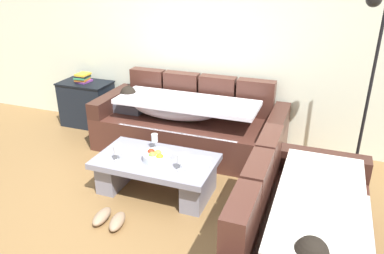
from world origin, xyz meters
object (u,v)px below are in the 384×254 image
object	(u,v)px
book_stack_on_cabinet	(83,78)
open_magazine	(196,161)
couch_along_wall	(187,124)
coffee_table	(156,171)
fruit_bowl	(156,156)
side_cabinet	(87,104)
couch_near_window	(301,236)
wine_glass_near_right	(180,159)
pair_of_shoes	(110,219)
wine_glass_near_left	(117,150)
floor_lamp	(366,81)
wine_glass_far_back	(155,139)

from	to	relation	value
book_stack_on_cabinet	open_magazine	bearing A→B (deg)	-29.15
couch_along_wall	coffee_table	distance (m)	1.04
fruit_bowl	side_cabinet	size ratio (longest dim) A/B	0.39
couch_near_window	wine_glass_near_right	size ratio (longest dim) A/B	11.18
couch_near_window	pair_of_shoes	world-z (taller)	couch_near_window
coffee_table	side_cabinet	distance (m)	2.11
couch_along_wall	wine_glass_near_right	size ratio (longest dim) A/B	13.97
wine_glass_near_left	wine_glass_near_right	distance (m)	0.65
wine_glass_near_right	fruit_bowl	bearing A→B (deg)	160.93
wine_glass_near_left	wine_glass_near_right	size ratio (longest dim) A/B	1.00
wine_glass_near_right	couch_near_window	bearing A→B (deg)	-23.49
couch_near_window	wine_glass_near_right	world-z (taller)	couch_near_window
wine_glass_near_right	floor_lamp	distance (m)	1.97
wine_glass_near_left	pair_of_shoes	xyz separation A→B (m)	(0.16, -0.46, -0.45)
book_stack_on_cabinet	pair_of_shoes	size ratio (longest dim) A/B	0.70
coffee_table	pair_of_shoes	xyz separation A→B (m)	(-0.18, -0.63, -0.19)
wine_glass_near_left	open_magazine	bearing A→B (deg)	19.12
wine_glass_near_right	open_magazine	bearing A→B (deg)	68.85
floor_lamp	pair_of_shoes	bearing A→B (deg)	-142.29
fruit_bowl	wine_glass_near_left	bearing A→B (deg)	-156.51
wine_glass_near_left	book_stack_on_cabinet	bearing A→B (deg)	134.09
open_magazine	floor_lamp	distance (m)	1.84
wine_glass_near_right	wine_glass_far_back	size ratio (longest dim) A/B	1.00
floor_lamp	wine_glass_near_left	bearing A→B (deg)	-153.08
wine_glass_far_back	open_magazine	world-z (taller)	wine_glass_far_back
wine_glass_near_left	wine_glass_far_back	bearing A→B (deg)	58.66
side_cabinet	wine_glass_near_right	bearing A→B (deg)	-34.50
couch_along_wall	wine_glass_near_left	world-z (taller)	couch_along_wall
open_magazine	pair_of_shoes	bearing A→B (deg)	-137.60
book_stack_on_cabinet	side_cabinet	bearing A→B (deg)	-2.88
open_magazine	pair_of_shoes	xyz separation A→B (m)	(-0.57, -0.71, -0.34)
wine_glass_far_back	side_cabinet	xyz separation A→B (m)	(-1.59, 1.06, -0.17)
couch_along_wall	side_cabinet	size ratio (longest dim) A/B	3.22
fruit_bowl	wine_glass_near_right	size ratio (longest dim) A/B	1.69
book_stack_on_cabinet	wine_glass_far_back	bearing A→B (deg)	-33.31
floor_lamp	wine_glass_near_right	bearing A→B (deg)	-145.37
coffee_table	fruit_bowl	bearing A→B (deg)	-45.64
wine_glass_near_left	coffee_table	bearing A→B (deg)	27.21
couch_along_wall	wine_glass_near_left	size ratio (longest dim) A/B	13.97
coffee_table	open_magazine	xyz separation A→B (m)	(0.40, 0.08, 0.15)
fruit_bowl	wine_glass_near_left	world-z (taller)	wine_glass_near_left
open_magazine	floor_lamp	xyz separation A→B (m)	(1.46, 0.86, 0.73)
open_magazine	floor_lamp	bearing A→B (deg)	21.63
couch_near_window	wine_glass_far_back	xyz separation A→B (m)	(-1.59, 0.83, 0.16)
side_cabinet	floor_lamp	distance (m)	3.65
wine_glass_far_back	side_cabinet	distance (m)	1.92
open_magazine	pair_of_shoes	distance (m)	0.98
open_magazine	pair_of_shoes	size ratio (longest dim) A/B	0.87
side_cabinet	floor_lamp	size ratio (longest dim) A/B	0.37
open_magazine	side_cabinet	world-z (taller)	side_cabinet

